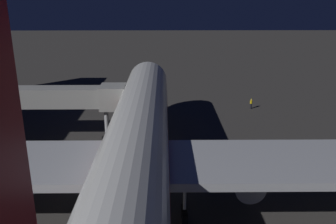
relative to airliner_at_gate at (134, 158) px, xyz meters
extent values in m
plane|color=#383533|center=(0.00, -10.83, -5.92)|extent=(320.00, 320.00, 0.00)
cylinder|color=silver|center=(0.00, -1.41, 0.13)|extent=(5.70, 51.36, 5.70)
sphere|color=silver|center=(0.00, -27.09, 0.13)|extent=(5.59, 5.59, 5.59)
cube|color=maroon|center=(0.00, -1.41, -0.30)|extent=(5.76, 49.31, 0.50)
cube|color=black|center=(0.00, -25.38, 1.13)|extent=(3.14, 1.40, 0.90)
cube|color=#B7BABF|center=(0.00, -0.77, -0.87)|extent=(56.28, 8.23, 0.70)
cylinder|color=#B7BABF|center=(-9.63, -1.77, -2.67)|extent=(2.60, 5.04, 2.60)
cylinder|color=black|center=(-9.63, -4.29, -2.67)|extent=(2.21, 0.15, 2.21)
cylinder|color=#B7BABF|center=(9.63, -1.77, -2.67)|extent=(2.60, 5.04, 2.60)
cylinder|color=black|center=(9.63, -4.29, -2.67)|extent=(2.21, 0.15, 2.21)
cylinder|color=#B7BABF|center=(0.00, -23.59, -3.42)|extent=(0.28, 0.28, 2.59)
cylinder|color=black|center=(0.00, -23.59, -5.32)|extent=(0.45, 1.20, 1.20)
cylinder|color=#B7BABF|center=(-4.20, 0.23, -3.42)|extent=(0.28, 0.28, 2.59)
cylinder|color=black|center=(-4.20, -0.42, -5.32)|extent=(0.45, 1.20, 1.20)
cylinder|color=black|center=(-4.20, 0.88, -5.32)|extent=(0.45, 1.20, 1.20)
cylinder|color=#B7BABF|center=(4.20, 0.23, -3.42)|extent=(0.28, 0.28, 2.59)
cylinder|color=black|center=(4.20, -0.42, -5.32)|extent=(0.45, 1.20, 1.20)
cylinder|color=black|center=(4.20, 0.88, -5.32)|extent=(0.45, 1.20, 1.20)
cube|color=#9E9E99|center=(14.67, -17.68, 0.13)|extent=(21.14, 2.60, 2.50)
cube|color=#9E9E99|center=(4.10, -17.68, 0.13)|extent=(3.20, 3.40, 3.00)
cube|color=black|center=(2.70, -17.68, 0.13)|extent=(0.70, 3.20, 2.70)
cylinder|color=#B7BABF|center=(5.10, -17.68, -3.52)|extent=(0.56, 0.56, 4.79)
cylinder|color=black|center=(4.50, -17.68, -5.62)|extent=(0.25, 0.60, 0.60)
cylinder|color=black|center=(5.70, -17.68, -5.62)|extent=(0.25, 0.60, 0.60)
cylinder|color=black|center=(-17.30, -31.31, -5.46)|extent=(0.28, 0.28, 0.91)
cylinder|color=yellow|center=(-17.30, -31.31, -4.72)|extent=(0.40, 0.40, 0.57)
sphere|color=tan|center=(-17.30, -31.31, -4.32)|extent=(0.24, 0.24, 0.24)
sphere|color=yellow|center=(-17.30, -31.31, -4.27)|extent=(0.23, 0.23, 0.23)
cone|color=orange|center=(-2.20, -29.09, -5.64)|extent=(0.36, 0.36, 0.55)
cone|color=orange|center=(2.20, -29.09, -5.64)|extent=(0.36, 0.36, 0.55)
camera|label=1|loc=(-2.51, 26.23, 12.64)|focal=37.89mm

